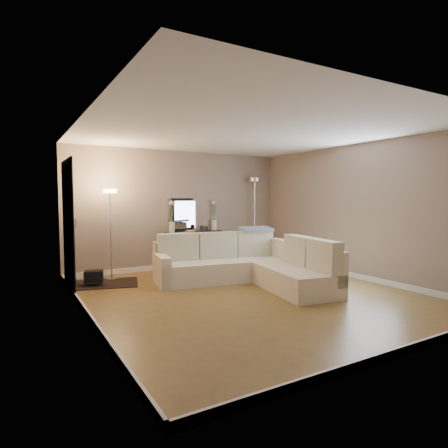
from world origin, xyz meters
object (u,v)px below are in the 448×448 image
floor_lamp_lit (110,216)px  floor_lamp_unlit (255,203)px  sectional_sofa (248,265)px  console_table (191,247)px

floor_lamp_lit → floor_lamp_unlit: 3.54m
sectional_sofa → floor_lamp_unlit: size_ratio=1.39×
floor_lamp_unlit → sectional_sofa: bearing=-127.7°
floor_lamp_unlit → floor_lamp_lit: bearing=-175.1°
console_table → floor_lamp_unlit: size_ratio=0.67×
console_table → sectional_sofa: bearing=-81.6°
sectional_sofa → console_table: 1.90m
sectional_sofa → floor_lamp_lit: 2.75m
sectional_sofa → console_table: sectional_sofa is taller
sectional_sofa → console_table: bearing=98.4°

